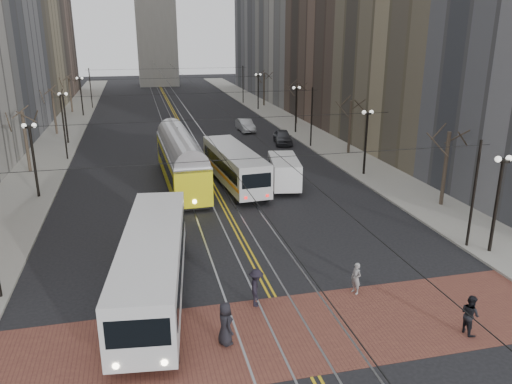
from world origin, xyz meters
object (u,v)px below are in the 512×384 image
cargo_van (284,173)px  pedestrian_d (256,288)px  rear_bus (234,167)px  sedan_grey (283,137)px  pedestrian_c (470,314)px  pedestrian_b (356,278)px  streetcar (181,165)px  pedestrian_a (225,324)px  transit_bus (153,266)px  sedan_silver (245,125)px

cargo_van → pedestrian_d: cargo_van is taller
rear_bus → cargo_van: bearing=-27.5°
sedan_grey → pedestrian_c: bearing=-84.7°
pedestrian_b → pedestrian_d: 5.07m
streetcar → pedestrian_c: bearing=-70.0°
streetcar → rear_bus: (4.30, -1.28, -0.18)m
pedestrian_b → pedestrian_c: bearing=17.4°
sedan_grey → pedestrian_a: pedestrian_a is taller
cargo_van → sedan_grey: bearing=83.6°
pedestrian_d → streetcar: bearing=17.5°
pedestrian_b → sedan_grey: bearing=149.9°
transit_bus → cargo_van: (11.23, 15.59, -0.38)m
pedestrian_a → pedestrian_c: (10.30, -1.67, -0.05)m
sedan_grey → sedan_silver: bearing=116.8°
transit_bus → pedestrian_b: size_ratio=8.14×
transit_bus → rear_bus: (7.38, 17.22, -0.07)m
streetcar → sedan_silver: streetcar is taller
streetcar → pedestrian_c: streetcar is taller
streetcar → cargo_van: streetcar is taller
transit_bus → cargo_van: transit_bus is taller
transit_bus → sedan_grey: (15.91, 31.84, -0.83)m
sedan_grey → pedestrian_b: 34.44m
pedestrian_b → pedestrian_c: (3.28, -4.33, 0.09)m
cargo_van → pedestrian_c: bearing=-75.8°
pedestrian_b → pedestrian_d: (-5.06, 0.00, 0.14)m
sedan_silver → pedestrian_d: pedestrian_d is taller
sedan_silver → streetcar: bearing=-118.0°
sedan_silver → pedestrian_a: pedestrian_a is taller
rear_bus → pedestrian_b: rear_bus is taller
sedan_grey → pedestrian_c: (-2.94, -38.21, 0.11)m
cargo_van → streetcar: bearing=170.0°
rear_bus → streetcar: bearing=158.8°
sedan_silver → pedestrian_c: bearing=-93.1°
sedan_grey → pedestrian_d: size_ratio=2.49×
pedestrian_b → rear_bus: bearing=167.1°
cargo_van → sedan_silver: bearing=94.8°
rear_bus → pedestrian_c: size_ratio=6.67×
sedan_grey → pedestrian_c: size_ratio=2.61×
rear_bus → sedan_grey: (8.52, 14.62, -0.76)m
transit_bus → pedestrian_b: bearing=-4.9°
sedan_grey → pedestrian_b: (-6.22, -33.88, 0.02)m
pedestrian_c → pedestrian_a: bearing=76.8°
pedestrian_a → pedestrian_c: bearing=-115.6°
pedestrian_a → sedan_grey: bearing=-36.3°
transit_bus → sedan_grey: size_ratio=2.79×
sedan_grey → pedestrian_a: (-13.24, -36.54, 0.17)m
transit_bus → pedestrian_a: 5.44m
pedestrian_a → pedestrian_d: bearing=-52.7°
pedestrian_d → sedan_grey: bearing=-5.2°
pedestrian_d → pedestrian_a: bearing=156.8°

